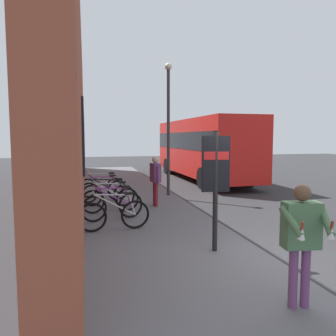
{
  "coord_description": "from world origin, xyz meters",
  "views": [
    {
      "loc": [
        -5.27,
        3.44,
        2.39
      ],
      "look_at": [
        2.1,
        1.59,
        1.68
      ],
      "focal_mm": 35.32,
      "sensor_mm": 36.0,
      "label": 1
    }
  ],
  "objects_px": {
    "transit_info_sign": "(216,172)",
    "bicycle_nearest_sign": "(111,200)",
    "bicycle_beside_lamp": "(114,215)",
    "tourist_with_hotdogs": "(302,233)",
    "bicycle_far_end": "(103,191)",
    "pedestrian_near_bus": "(155,176)",
    "city_bus": "(202,146)",
    "bicycle_end_of_row": "(113,206)",
    "street_lamp": "(168,118)",
    "bicycle_leaning_wall": "(108,194)",
    "bicycle_by_door": "(102,187)"
  },
  "relations": [
    {
      "from": "transit_info_sign",
      "to": "bicycle_nearest_sign",
      "type": "bearing_deg",
      "value": 24.08
    },
    {
      "from": "bicycle_beside_lamp",
      "to": "tourist_with_hotdogs",
      "type": "relative_size",
      "value": 1.06
    },
    {
      "from": "bicycle_far_end",
      "to": "pedestrian_near_bus",
      "type": "xyz_separation_m",
      "value": [
        -1.2,
        -1.64,
        0.62
      ]
    },
    {
      "from": "city_bus",
      "to": "pedestrian_near_bus",
      "type": "distance_m",
      "value": 8.35
    },
    {
      "from": "bicycle_end_of_row",
      "to": "pedestrian_near_bus",
      "type": "bearing_deg",
      "value": -44.93
    },
    {
      "from": "tourist_with_hotdogs",
      "to": "street_lamp",
      "type": "bearing_deg",
      "value": -2.7
    },
    {
      "from": "bicycle_leaning_wall",
      "to": "transit_info_sign",
      "type": "relative_size",
      "value": 0.73
    },
    {
      "from": "transit_info_sign",
      "to": "city_bus",
      "type": "height_order",
      "value": "city_bus"
    },
    {
      "from": "transit_info_sign",
      "to": "street_lamp",
      "type": "height_order",
      "value": "street_lamp"
    },
    {
      "from": "bicycle_beside_lamp",
      "to": "pedestrian_near_bus",
      "type": "xyz_separation_m",
      "value": [
        2.58,
        -1.57,
        0.62
      ]
    },
    {
      "from": "bicycle_by_door",
      "to": "bicycle_leaning_wall",
      "type": "bearing_deg",
      "value": -176.81
    },
    {
      "from": "bicycle_beside_lamp",
      "to": "tourist_with_hotdogs",
      "type": "bearing_deg",
      "value": -154.38
    },
    {
      "from": "street_lamp",
      "to": "bicycle_nearest_sign",
      "type": "bearing_deg",
      "value": 135.45
    },
    {
      "from": "bicycle_nearest_sign",
      "to": "street_lamp",
      "type": "distance_m",
      "value": 4.35
    },
    {
      "from": "bicycle_nearest_sign",
      "to": "street_lamp",
      "type": "bearing_deg",
      "value": -44.55
    },
    {
      "from": "bicycle_beside_lamp",
      "to": "bicycle_nearest_sign",
      "type": "distance_m",
      "value": 2.01
    },
    {
      "from": "pedestrian_near_bus",
      "to": "street_lamp",
      "type": "xyz_separation_m",
      "value": [
        1.89,
        -0.92,
        2.02
      ]
    },
    {
      "from": "city_bus",
      "to": "tourist_with_hotdogs",
      "type": "relative_size",
      "value": 6.32
    },
    {
      "from": "bicycle_end_of_row",
      "to": "tourist_with_hotdogs",
      "type": "height_order",
      "value": "tourist_with_hotdogs"
    },
    {
      "from": "bicycle_nearest_sign",
      "to": "city_bus",
      "type": "relative_size",
      "value": 0.17
    },
    {
      "from": "bicycle_beside_lamp",
      "to": "bicycle_far_end",
      "type": "relative_size",
      "value": 1.04
    },
    {
      "from": "bicycle_beside_lamp",
      "to": "transit_info_sign",
      "type": "xyz_separation_m",
      "value": [
        -1.95,
        -1.83,
        1.21
      ]
    },
    {
      "from": "bicycle_nearest_sign",
      "to": "bicycle_leaning_wall",
      "type": "height_order",
      "value": "same"
    },
    {
      "from": "bicycle_beside_lamp",
      "to": "bicycle_leaning_wall",
      "type": "relative_size",
      "value": 1.02
    },
    {
      "from": "bicycle_nearest_sign",
      "to": "pedestrian_near_bus",
      "type": "distance_m",
      "value": 1.73
    },
    {
      "from": "bicycle_far_end",
      "to": "city_bus",
      "type": "bearing_deg",
      "value": -44.45
    },
    {
      "from": "bicycle_by_door",
      "to": "pedestrian_near_bus",
      "type": "relative_size",
      "value": 1.07
    },
    {
      "from": "bicycle_leaning_wall",
      "to": "bicycle_by_door",
      "type": "relative_size",
      "value": 0.98
    },
    {
      "from": "transit_info_sign",
      "to": "street_lamp",
      "type": "bearing_deg",
      "value": -5.86
    },
    {
      "from": "bicycle_beside_lamp",
      "to": "transit_info_sign",
      "type": "distance_m",
      "value": 2.93
    },
    {
      "from": "bicycle_leaning_wall",
      "to": "tourist_with_hotdogs",
      "type": "relative_size",
      "value": 1.05
    },
    {
      "from": "bicycle_end_of_row",
      "to": "tourist_with_hotdogs",
      "type": "xyz_separation_m",
      "value": [
        -5.38,
        -2.02,
        0.64
      ]
    },
    {
      "from": "city_bus",
      "to": "pedestrian_near_bus",
      "type": "relative_size",
      "value": 6.37
    },
    {
      "from": "bicycle_beside_lamp",
      "to": "bicycle_end_of_row",
      "type": "height_order",
      "value": "same"
    },
    {
      "from": "pedestrian_near_bus",
      "to": "bicycle_beside_lamp",
      "type": "bearing_deg",
      "value": 148.63
    },
    {
      "from": "tourist_with_hotdogs",
      "to": "street_lamp",
      "type": "relative_size",
      "value": 0.33
    },
    {
      "from": "bicycle_nearest_sign",
      "to": "city_bus",
      "type": "xyz_separation_m",
      "value": [
        7.74,
        -5.73,
        1.41
      ]
    },
    {
      "from": "bicycle_beside_lamp",
      "to": "transit_info_sign",
      "type": "bearing_deg",
      "value": -136.86
    },
    {
      "from": "city_bus",
      "to": "street_lamp",
      "type": "distance_m",
      "value": 6.34
    },
    {
      "from": "pedestrian_near_bus",
      "to": "tourist_with_hotdogs",
      "type": "distance_m",
      "value": 6.91
    },
    {
      "from": "street_lamp",
      "to": "bicycle_end_of_row",
      "type": "bearing_deg",
      "value": 144.54
    },
    {
      "from": "bicycle_nearest_sign",
      "to": "bicycle_far_end",
      "type": "xyz_separation_m",
      "value": [
        1.77,
        0.13,
        0.0
      ]
    },
    {
      "from": "street_lamp",
      "to": "transit_info_sign",
      "type": "bearing_deg",
      "value": 174.14
    },
    {
      "from": "bicycle_end_of_row",
      "to": "bicycle_leaning_wall",
      "type": "height_order",
      "value": "same"
    },
    {
      "from": "transit_info_sign",
      "to": "city_bus",
      "type": "bearing_deg",
      "value": -18.71
    },
    {
      "from": "city_bus",
      "to": "tourist_with_hotdogs",
      "type": "height_order",
      "value": "city_bus"
    },
    {
      "from": "transit_info_sign",
      "to": "tourist_with_hotdogs",
      "type": "distance_m",
      "value": 2.45
    },
    {
      "from": "bicycle_nearest_sign",
      "to": "tourist_with_hotdogs",
      "type": "distance_m",
      "value": 6.67
    },
    {
      "from": "bicycle_end_of_row",
      "to": "street_lamp",
      "type": "distance_m",
      "value": 4.95
    },
    {
      "from": "bicycle_leaning_wall",
      "to": "city_bus",
      "type": "relative_size",
      "value": 0.17
    }
  ]
}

